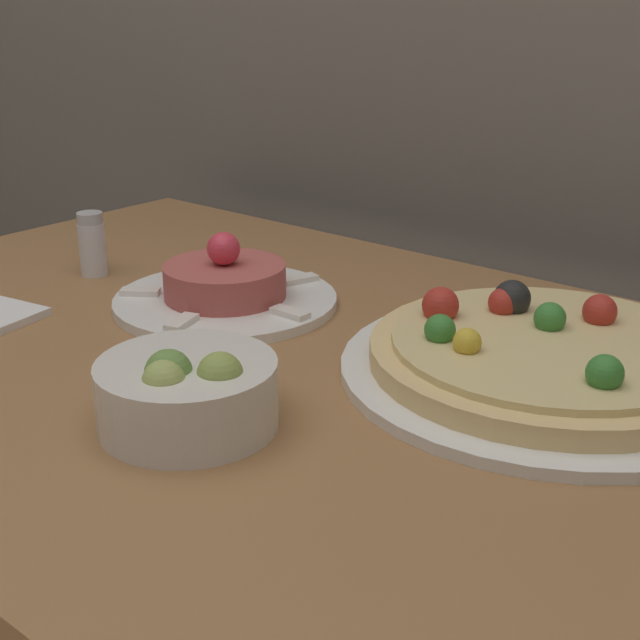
% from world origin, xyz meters
% --- Properties ---
extents(dining_table, '(1.17, 0.70, 0.75)m').
position_xyz_m(dining_table, '(0.00, 0.35, 0.63)').
color(dining_table, olive).
rests_on(dining_table, ground_plane).
extents(pizza_plate, '(0.35, 0.35, 0.06)m').
position_xyz_m(pizza_plate, '(0.16, 0.46, 0.77)').
color(pizza_plate, white).
rests_on(pizza_plate, dining_table).
extents(tartare_plate, '(0.23, 0.23, 0.08)m').
position_xyz_m(tartare_plate, '(-0.17, 0.41, 0.77)').
color(tartare_plate, white).
rests_on(tartare_plate, dining_table).
extents(small_bowl, '(0.13, 0.13, 0.07)m').
position_xyz_m(small_bowl, '(0.00, 0.21, 0.78)').
color(small_bowl, silver).
rests_on(small_bowl, dining_table).
extents(salt_shaker, '(0.03, 0.03, 0.07)m').
position_xyz_m(salt_shaker, '(-0.36, 0.39, 0.79)').
color(salt_shaker, silver).
rests_on(salt_shaker, dining_table).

